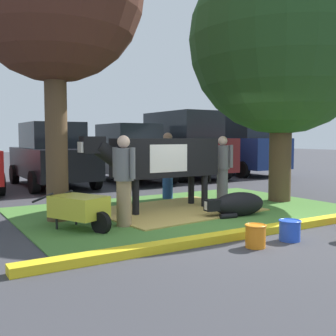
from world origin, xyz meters
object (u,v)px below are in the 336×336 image
(person_visitor_near, at_px, (168,163))
(sedan_blue, at_px, (52,155))
(bucket_blue, at_px, (290,230))
(wheelbarrow, at_px, (80,208))
(bucket_orange, at_px, (255,235))
(calf_lying, at_px, (238,204))
(suv_black, at_px, (182,145))
(sedan_silver, at_px, (128,154))
(shade_tree_right, at_px, (282,41))
(person_visitor_far, at_px, (222,167))
(suv_dark_grey, at_px, (236,144))
(cow_holstein, at_px, (161,158))
(person_handler, at_px, (124,178))

(person_visitor_near, relative_size, sedan_blue, 0.38)
(bucket_blue, bearing_deg, wheelbarrow, 136.84)
(wheelbarrow, distance_m, bucket_orange, 2.93)
(calf_lying, bearing_deg, suv_black, 64.72)
(sedan_blue, xyz_separation_m, suv_black, (5.08, 0.25, 0.29))
(person_visitor_near, height_order, sedan_silver, sedan_silver)
(shade_tree_right, xyz_separation_m, suv_black, (1.21, 6.18, -2.57))
(person_visitor_far, height_order, suv_dark_grey, suv_dark_grey)
(suv_black, xyz_separation_m, suv_dark_grey, (2.86, 0.12, 0.00))
(calf_lying, height_order, bucket_orange, calf_lying)
(wheelbarrow, xyz_separation_m, bucket_orange, (1.76, -2.33, -0.21))
(shade_tree_right, distance_m, sedan_silver, 6.68)
(suv_black, bearing_deg, person_visitor_far, -114.37)
(shade_tree_right, xyz_separation_m, suv_dark_grey, (4.07, 6.29, -2.57))
(cow_holstein, height_order, calf_lying, cow_holstein)
(person_handler, relative_size, person_visitor_far, 1.00)
(person_handler, xyz_separation_m, suv_dark_grey, (8.53, 6.92, 0.42))
(calf_lying, height_order, sedan_blue, sedan_blue)
(sedan_blue, bearing_deg, sedan_silver, -0.17)
(sedan_blue, bearing_deg, cow_holstein, -82.44)
(suv_black, bearing_deg, shade_tree_right, -101.10)
(calf_lying, distance_m, suv_black, 7.92)
(person_handler, height_order, bucket_blue, person_handler)
(person_visitor_near, relative_size, bucket_blue, 4.97)
(person_visitor_near, distance_m, wheelbarrow, 3.81)
(suv_black, bearing_deg, cow_holstein, -126.75)
(calf_lying, bearing_deg, person_visitor_near, 89.90)
(wheelbarrow, height_order, suv_black, suv_black)
(bucket_orange, height_order, suv_dark_grey, suv_dark_grey)
(bucket_blue, height_order, sedan_silver, sedan_silver)
(person_visitor_near, bearing_deg, suv_dark_grey, 36.31)
(shade_tree_right, height_order, person_visitor_near, shade_tree_right)
(bucket_orange, distance_m, sedan_silver, 9.04)
(bucket_orange, bearing_deg, shade_tree_right, 39.14)
(person_visitor_near, xyz_separation_m, wheelbarrow, (-3.07, -2.21, -0.52))
(person_handler, relative_size, person_visitor_near, 0.95)
(person_visitor_far, distance_m, bucket_blue, 3.68)
(person_visitor_near, xyz_separation_m, sedan_silver, (0.93, 4.19, 0.08))
(cow_holstein, xyz_separation_m, person_handler, (-1.33, -0.99, -0.27))
(shade_tree_right, xyz_separation_m, wheelbarrow, (-5.21, -0.47, -3.45))
(calf_lying, distance_m, person_handler, 2.42)
(calf_lying, height_order, person_visitor_far, person_visitor_far)
(sedan_silver, xyz_separation_m, suv_black, (2.42, 0.26, 0.29))
(wheelbarrow, xyz_separation_m, suv_dark_grey, (9.28, 6.77, 0.88))
(person_handler, bearing_deg, shade_tree_right, 7.97)
(person_visitor_near, height_order, sedan_blue, sedan_blue)
(bucket_orange, height_order, sedan_blue, sedan_blue)
(shade_tree_right, height_order, person_visitor_far, shade_tree_right)
(suv_black, distance_m, suv_dark_grey, 2.86)
(wheelbarrow, relative_size, suv_black, 0.34)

